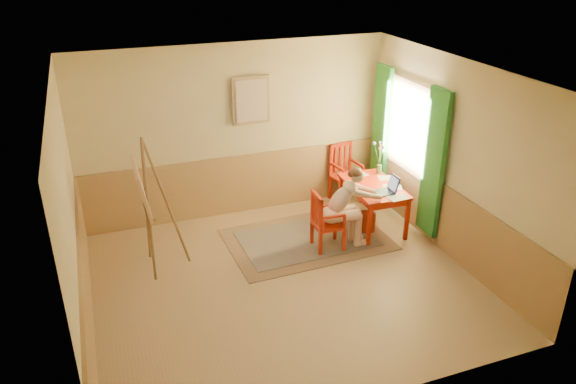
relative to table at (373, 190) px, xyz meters
name	(u,v)px	position (x,y,z in m)	size (l,w,h in m)	color
room	(284,187)	(-1.83, -0.99, 0.77)	(5.04, 4.54, 2.84)	#A3845D
wainscot	(266,222)	(-1.83, -0.19, -0.13)	(5.00, 4.50, 1.00)	tan
window	(407,140)	(0.59, 0.11, 0.71)	(0.12, 2.01, 2.20)	white
wall_portrait	(251,100)	(-1.58, 1.22, 1.27)	(0.60, 0.05, 0.76)	tan
rug	(307,239)	(-1.12, -0.05, -0.62)	(2.45, 1.67, 0.02)	#8C7251
table	(373,190)	(0.00, 0.00, 0.00)	(0.77, 1.23, 0.72)	red
chair_left	(325,221)	(-0.97, -0.37, -0.18)	(0.43, 0.42, 0.90)	red
chair_back	(345,173)	(0.02, 1.05, -0.13)	(0.51, 0.52, 1.00)	red
figure	(345,204)	(-0.67, -0.39, 0.05)	(0.92, 0.40, 1.24)	beige
laptop	(385,190)	(0.03, -0.30, 0.14)	(0.42, 0.25, 0.25)	#1E2338
papers	(384,184)	(0.16, -0.03, 0.09)	(0.70, 1.20, 0.00)	white
vase	(379,159)	(0.31, 0.41, 0.33)	(0.19, 0.27, 0.53)	#3F724C
wastebasket	(367,222)	(-0.14, -0.10, -0.48)	(0.28, 0.28, 0.30)	#A2260B
easel	(145,194)	(-3.43, -0.02, 0.51)	(0.64, 0.85, 1.93)	brown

